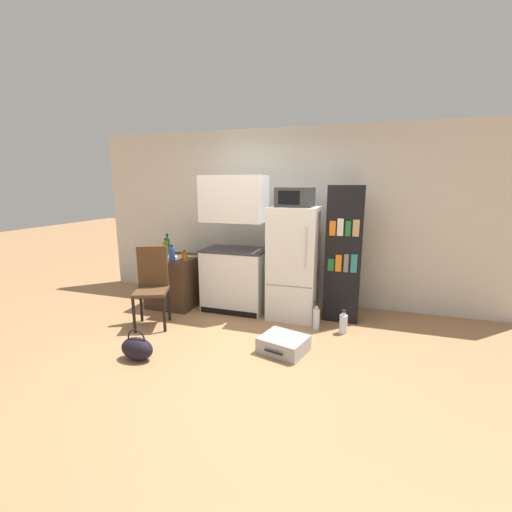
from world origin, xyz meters
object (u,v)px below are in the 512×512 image
bottle_blue_soda (172,254)px  refrigerator (294,263)px  bookshelf (344,254)px  handbag (137,348)px  bottle_milk_white (164,255)px  bowl (173,257)px  chair (152,280)px  water_bottle_middle (343,324)px  microwave (295,197)px  water_bottle_front (316,318)px  bottle_olive_oil (166,248)px  bottle_green_tall (168,245)px  suitcase_large_flat (284,344)px  side_table (176,281)px  bottle_ketchup_red (162,253)px  kitchen_hutch (235,250)px  bottle_amber_beer (185,257)px

bottle_blue_soda → refrigerator: bearing=12.1°
bookshelf → handbag: (-1.93, -1.83, -0.77)m
bottle_blue_soda → bottle_milk_white: bearing=154.7°
refrigerator → bowl: 1.76m
chair → water_bottle_middle: chair is taller
microwave → water_bottle_front: (0.38, -0.35, -1.49)m
bottle_olive_oil → refrigerator: bearing=-0.2°
bottle_green_tall → water_bottle_middle: 2.87m
suitcase_large_flat → chair: bearing=-172.2°
bottle_milk_white → suitcase_large_flat: bearing=-21.8°
bookshelf → bottle_milk_white: bearing=-171.0°
microwave → chair: microwave is taller
bowl → suitcase_large_flat: bearing=-24.9°
bottle_blue_soda → bowl: size_ratio=1.90×
side_table → suitcase_large_flat: size_ratio=1.30×
bottle_olive_oil → handbag: (0.71, -1.71, -0.72)m
bottle_ketchup_red → refrigerator: bearing=5.2°
refrigerator → bottle_blue_soda: size_ratio=6.22×
microwave → handbag: 2.61m
bottle_blue_soda → chair: size_ratio=0.24×
kitchen_hutch → bottle_green_tall: 1.17m
kitchen_hutch → suitcase_large_flat: size_ratio=3.40×
microwave → bottle_milk_white: bearing=-171.8°
side_table → bottle_green_tall: (-0.24, 0.18, 0.50)m
bowl → chair: 0.66m
refrigerator → water_bottle_middle: (0.71, -0.37, -0.63)m
water_bottle_front → suitcase_large_flat: bearing=-109.5°
bottle_blue_soda → water_bottle_front: bottle_blue_soda is taller
refrigerator → bottle_milk_white: 1.86m
bottle_olive_oil → handbag: size_ratio=0.73×
kitchen_hutch → bottle_amber_beer: kitchen_hutch is taller
refrigerator → bowl: bearing=-173.9°
side_table → refrigerator: size_ratio=0.49×
side_table → water_bottle_middle: size_ratio=2.45×
bowl → handbag: bearing=-73.0°
water_bottle_middle → microwave: bearing=152.5°
kitchen_hutch → bottle_blue_soda: 0.88m
bottle_olive_oil → bowl: bottle_olive_oil is taller
bookshelf → bottle_ketchup_red: 2.59m
water_bottle_front → bookshelf: bearing=61.0°
bottle_milk_white → suitcase_large_flat: bottle_milk_white is taller
bottle_olive_oil → water_bottle_front: (2.37, -0.36, -0.70)m
bookshelf → water_bottle_front: (-0.26, -0.47, -0.75)m
suitcase_large_flat → water_bottle_middle: (0.58, 0.68, 0.04)m
kitchen_hutch → bookshelf: kitchen_hutch is taller
side_table → bottle_milk_white: (-0.06, -0.20, 0.44)m
bottle_olive_oil → water_bottle_front: bottle_olive_oil is taller
refrigerator → chair: refrigerator is taller
bottle_ketchup_red → water_bottle_middle: 2.74m
refrigerator → bottle_ketchup_red: (-1.93, -0.18, 0.05)m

